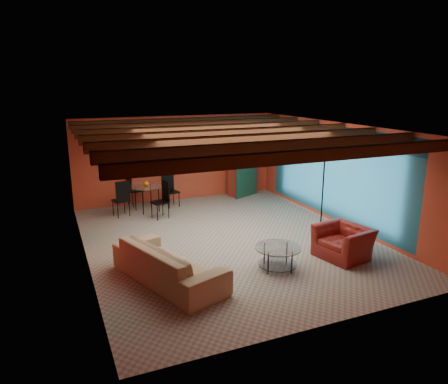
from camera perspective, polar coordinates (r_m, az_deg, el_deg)
name	(u,v)px	position (r m, az deg, el deg)	size (l,w,h in m)	color
room	(226,142)	(9.71, 0.21, 6.80)	(6.52, 8.01, 2.71)	gray
sofa	(168,263)	(8.12, -7.58, -9.57)	(2.55, 1.00, 0.74)	tan
armchair	(343,242)	(9.46, 15.97, -6.59)	(1.08, 0.94, 0.70)	maroon
coffee_table	(278,258)	(8.67, 7.34, -8.88)	(0.94, 0.94, 0.48)	silver
dining_table	(147,194)	(12.49, -10.49, -0.23)	(2.05, 2.05, 1.07)	silver
armoire	(243,169)	(14.08, 2.66, 3.16)	(1.01, 0.50, 1.78)	maroon
floor_lamp	(323,191)	(11.10, 13.32, 0.15)	(0.40, 0.40, 1.97)	black
ceiling_fan	(227,143)	(9.61, 0.47, 6.72)	(1.50, 1.50, 0.44)	#472614
painting	(150,151)	(13.17, -10.11, 5.52)	(1.05, 0.03, 0.65)	black
potted_plant	(244,136)	(13.91, 2.71, 7.64)	(0.40, 0.34, 0.44)	#26661E
vase	(146,173)	(12.35, -10.62, 2.55)	(0.17, 0.17, 0.18)	orange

